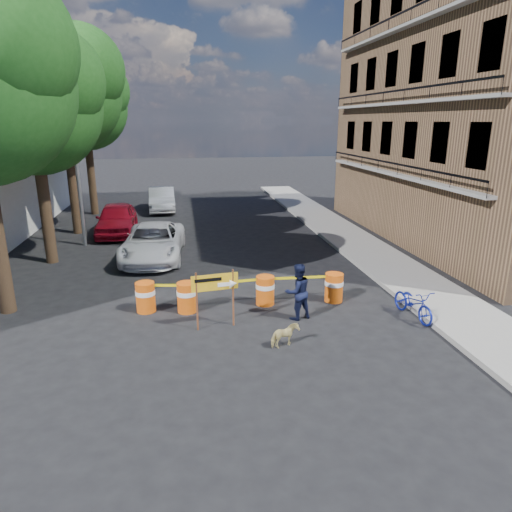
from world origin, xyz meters
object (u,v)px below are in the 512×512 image
object	(u,v)px
barrel_mid_right	(265,290)
pedestrian	(298,292)
bicycle	(415,289)
sedan_red	(117,219)
barrel_far_right	(334,287)
detour_sign	(220,286)
barrel_mid_left	(187,297)
dog	(285,336)
barrel_far_left	(146,296)
sedan_silver	(162,199)
suv_white	(153,242)

from	to	relation	value
barrel_mid_right	pedestrian	bearing A→B (deg)	-59.07
bicycle	sedan_red	xyz separation A→B (m)	(-9.60, 11.80, -0.10)
barrel_far_right	detour_sign	size ratio (longest dim) A/B	0.55
barrel_far_right	sedan_red	size ratio (longest dim) A/B	0.20
barrel_mid_left	bicycle	bearing A→B (deg)	-13.11
pedestrian	dog	size ratio (longest dim) A/B	2.28
barrel_far_left	barrel_far_right	size ratio (longest dim) A/B	1.00
barrel_far_right	detour_sign	xyz separation A→B (m)	(-3.64, -1.30, 0.71)
bicycle	dog	bearing A→B (deg)	-172.32
barrel_mid_left	barrel_mid_right	world-z (taller)	same
sedan_silver	bicycle	bearing A→B (deg)	-69.41
detour_sign	sedan_red	world-z (taller)	detour_sign
suv_white	barrel_far_right	bearing A→B (deg)	-40.44
detour_sign	pedestrian	bearing A→B (deg)	-2.22
pedestrian	bicycle	bearing A→B (deg)	153.62
barrel_mid_right	dog	xyz separation A→B (m)	(-0.02, -2.81, -0.17)
suv_white	detour_sign	bearing A→B (deg)	-69.09
pedestrian	sedan_silver	size ratio (longest dim) A/B	0.37
barrel_mid_left	sedan_silver	bearing A→B (deg)	94.31
barrel_far_right	bicycle	xyz separation A→B (m)	(1.83, -1.57, 0.39)
detour_sign	suv_white	distance (m)	7.27
barrel_mid_left	dog	size ratio (longest dim) A/B	1.26
pedestrian	suv_white	world-z (taller)	pedestrian
barrel_mid_right	bicycle	size ratio (longest dim) A/B	0.52
barrel_far_left	barrel_far_right	distance (m)	5.74
suv_white	barrel_mid_left	bearing A→B (deg)	-74.00
sedan_silver	dog	bearing A→B (deg)	-81.81
detour_sign	bicycle	size ratio (longest dim) A/B	0.94
barrel_far_right	sedan_red	xyz separation A→B (m)	(-7.77, 10.23, 0.29)
pedestrian	sedan_red	xyz separation A→B (m)	(-6.31, 11.32, -0.05)
barrel_mid_left	detour_sign	distance (m)	1.67
barrel_far_right	sedan_silver	distance (m)	17.22
bicycle	barrel_far_left	bearing A→B (deg)	159.17
dog	sedan_silver	size ratio (longest dim) A/B	0.16
barrel_mid_right	barrel_mid_left	bearing A→B (deg)	-175.59
barrel_mid_right	detour_sign	size ratio (longest dim) A/B	0.55
dog	sedan_red	bearing A→B (deg)	1.21
barrel_far_right	bicycle	size ratio (longest dim) A/B	0.52
barrel_mid_right	suv_white	distance (m)	6.61
barrel_far_left	dog	xyz separation A→B (m)	(3.56, -2.84, -0.17)
dog	bicycle	bearing A→B (deg)	-96.31
barrel_far_left	bicycle	size ratio (longest dim) A/B	0.52
bicycle	sedan_red	size ratio (longest dim) A/B	0.38
barrel_far_left	sedan_red	distance (m)	10.31
barrel_far_left	suv_white	xyz separation A→B (m)	(-0.03, 5.50, 0.22)
suv_white	bicycle	bearing A→B (deg)	-39.58
barrel_far_left	sedan_silver	bearing A→B (deg)	90.11
dog	suv_white	distance (m)	9.08
barrel_far_right	dog	distance (m)	3.48
bicycle	sedan_silver	size ratio (longest dim) A/B	0.39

